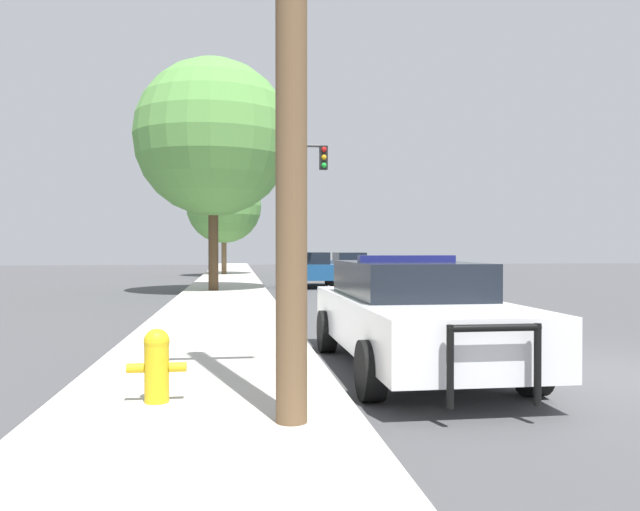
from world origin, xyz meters
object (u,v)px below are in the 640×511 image
car_background_oncoming (350,264)px  tree_sidewalk_far (224,206)px  fire_hydrant (157,363)px  tree_sidewalk_mid (213,138)px  car_background_midblock (310,268)px  police_car (411,312)px  traffic_light (258,183)px

car_background_oncoming → tree_sidewalk_far: 8.09m
fire_hydrant → tree_sidewalk_mid: tree_sidewalk_mid is taller
car_background_midblock → tree_sidewalk_far: 11.67m
car_background_midblock → car_background_oncoming: bearing=72.9°
police_car → car_background_oncoming: (4.16, 27.00, -0.02)m
car_background_midblock → tree_sidewalk_mid: 7.17m
police_car → tree_sidewalk_far: (-3.02, 28.63, 3.34)m
car_background_oncoming → car_background_midblock: bearing=69.1°
fire_hydrant → car_background_oncoming: bearing=75.9°
car_background_oncoming → car_background_midblock: size_ratio=1.07×
car_background_oncoming → tree_sidewalk_mid: (-7.30, -12.46, 4.86)m
police_car → tree_sidewalk_far: size_ratio=0.86×
police_car → fire_hydrant: size_ratio=7.32×
police_car → car_background_midblock: size_ratio=1.22×
traffic_light → tree_sidewalk_far: 13.43m
traffic_light → car_background_midblock: bearing=50.8°
traffic_light → tree_sidewalk_far: bearing=96.4°
fire_hydrant → car_background_midblock: 20.41m
tree_sidewalk_far → car_background_midblock: bearing=-70.2°
police_car → tree_sidewalk_mid: tree_sidewalk_mid is taller
fire_hydrant → car_background_midblock: size_ratio=0.17×
car_background_oncoming → fire_hydrant: bearing=75.7°
car_background_midblock → tree_sidewalk_far: bearing=113.6°
police_car → traffic_light: 15.72m
fire_hydrant → traffic_light: 17.65m
fire_hydrant → tree_sidewalk_far: size_ratio=0.12×
tree_sidewalk_mid → tree_sidewalk_far: size_ratio=1.35×
police_car → traffic_light: size_ratio=0.96×
police_car → tree_sidewalk_far: bearing=-84.1°
police_car → car_background_midblock: police_car is taller
car_background_oncoming → traffic_light: bearing=64.0°
fire_hydrant → tree_sidewalk_mid: bearing=90.1°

